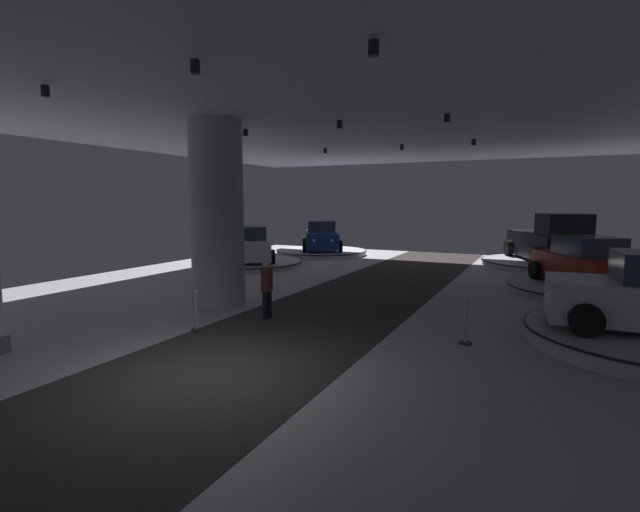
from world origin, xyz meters
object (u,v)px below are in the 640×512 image
object	(u,v)px
display_car_far_right	(585,264)
display_car_far_left	(248,245)
pickup_truck_deep_right	(550,242)
display_platform_deep_left	(321,252)
display_car_deep_left	(321,237)
display_platform_far_left	(249,263)
visitor_walking_near	(267,285)
display_platform_far_right	(583,289)
display_platform_deep_right	(546,263)
column_left	(217,214)

from	to	relation	value
display_car_far_right	display_car_far_left	world-z (taller)	display_car_far_right
pickup_truck_deep_right	display_car_far_left	bearing A→B (deg)	-156.50
display_car_far_right	display_car_far_left	bearing A→B (deg)	177.24
display_platform_deep_left	display_car_far_left	bearing A→B (deg)	-101.58
display_car_far_right	display_car_deep_left	size ratio (longest dim) A/B	1.00
display_platform_far_left	display_platform_deep_left	distance (m)	5.83
display_platform_far_left	display_platform_deep_left	xyz separation A→B (m)	(1.19, 5.71, 0.03)
display_platform_far_left	visitor_walking_near	world-z (taller)	visitor_walking_near
display_platform_far_right	display_platform_deep_left	world-z (taller)	display_platform_deep_left
display_platform_deep_right	display_platform_deep_left	xyz separation A→B (m)	(-11.92, -0.31, -0.00)
display_platform_far_right	display_platform_far_left	bearing A→B (deg)	177.26
display_platform_far_right	display_car_far_left	xyz separation A→B (m)	(-14.25, 0.66, 0.85)
column_left	display_platform_far_left	xyz separation A→B (m)	(-4.16, 7.55, -2.62)
display_car_far_right	visitor_walking_near	bearing A→B (deg)	-135.99
display_platform_deep_right	display_car_far_right	bearing A→B (deg)	-80.12
column_left	pickup_truck_deep_right	world-z (taller)	column_left
display_car_far_right	pickup_truck_deep_right	xyz separation A→B (m)	(-1.05, 6.43, 0.20)
display_car_far_left	display_car_deep_left	size ratio (longest dim) A/B	0.97
display_car_deep_left	display_car_far_left	bearing A→B (deg)	-101.38
display_platform_far_right	visitor_walking_near	xyz separation A→B (m)	(-7.88, -7.65, 0.76)
display_platform_deep_left	display_car_deep_left	distance (m)	0.89
visitor_walking_near	display_car_deep_left	bearing A→B (deg)	110.31
display_platform_far_right	display_car_far_right	world-z (taller)	display_car_far_right
column_left	display_platform_deep_right	size ratio (longest dim) A/B	0.93
column_left	display_platform_far_right	distance (m)	12.50
display_platform_deep_right	display_car_far_left	bearing A→B (deg)	-155.22
column_left	display_platform_far_left	size ratio (longest dim) A/B	1.04
pickup_truck_deep_right	column_left	bearing A→B (deg)	-124.35
column_left	display_platform_deep_right	distance (m)	16.46
display_platform_far_right	column_left	bearing A→B (deg)	-145.82
display_car_far_left	display_platform_deep_left	size ratio (longest dim) A/B	0.83
display_platform_deep_right	display_platform_far_left	world-z (taller)	display_platform_deep_right
pickup_truck_deep_right	display_platform_deep_left	xyz separation A→B (m)	(-12.04, -0.01, -1.06)
display_platform_deep_left	display_car_deep_left	bearing A→B (deg)	118.35
display_platform_far_right	display_car_far_left	size ratio (longest dim) A/B	1.10
display_car_far_left	display_platform_far_left	bearing A→B (deg)	128.15
column_left	display_platform_far_right	bearing A→B (deg)	34.18
display_platform_far_left	display_car_far_left	distance (m)	0.86
pickup_truck_deep_right	display_platform_deep_left	world-z (taller)	pickup_truck_deep_right
pickup_truck_deep_right	display_car_far_left	size ratio (longest dim) A/B	1.29
display_car_far_right	display_platform_far_left	world-z (taller)	display_car_far_right
display_platform_far_right	pickup_truck_deep_right	size ratio (longest dim) A/B	0.85
pickup_truck_deep_right	display_car_far_left	distance (m)	14.41
column_left	display_platform_far_left	world-z (taller)	column_left
display_platform_far_right	display_car_deep_left	size ratio (longest dim) A/B	1.07
display_car_far_right	visitor_walking_near	distance (m)	10.98
pickup_truck_deep_right	display_platform_deep_right	bearing A→B (deg)	111.56
display_car_far_right	display_car_far_left	distance (m)	14.28
display_platform_far_left	display_car_deep_left	bearing A→B (deg)	78.39
display_platform_far_left	display_car_far_left	size ratio (longest dim) A/B	1.19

